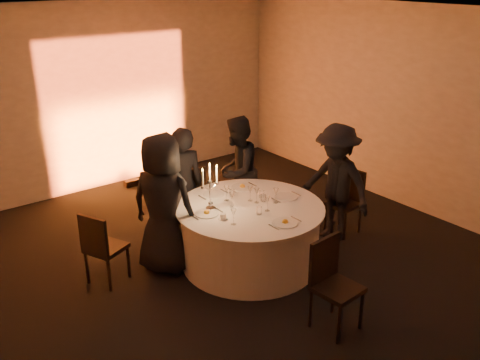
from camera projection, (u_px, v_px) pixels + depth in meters
floor at (250, 262)px, 6.71m from camera, size 7.00×7.00×0.00m
ceiling at (252, 13)px, 5.60m from camera, size 7.00×7.00×0.00m
wall_back at (117, 95)px, 8.73m from camera, size 7.00×0.00×7.00m
wall_right at (410, 109)px, 7.85m from camera, size 0.00×7.00×7.00m
uplighter_fixture at (132, 183)px, 9.05m from camera, size 0.25×0.12×0.10m
banquet_table at (250, 235)px, 6.57m from camera, size 1.80×1.80×0.77m
chair_left at (101, 245)px, 6.08m from camera, size 0.52×0.52×0.90m
chair_back_left at (189, 194)px, 7.43m from camera, size 0.41×0.42×0.91m
chair_back_right at (236, 176)px, 7.82m from camera, size 0.62×0.62×1.06m
chair_right at (347, 198)px, 7.34m from camera, size 0.42×0.42×0.89m
chair_front at (332, 279)px, 5.36m from camera, size 0.45×0.45×0.96m
guest_left at (163, 204)px, 6.26m from camera, size 0.89×1.00×1.72m
guest_back_left at (183, 185)px, 7.01m from camera, size 0.66×0.52×1.57m
guest_back_right at (237, 171)px, 7.51m from camera, size 0.95×0.89×1.57m
guest_right at (336, 183)px, 7.03m from camera, size 0.72×1.10×1.60m
plate_left at (207, 213)px, 6.22m from camera, size 0.36×0.28×0.08m
plate_back_left at (213, 194)px, 6.75m from camera, size 0.36×0.26×0.01m
plate_back_right at (242, 187)px, 6.96m from camera, size 0.35×0.29×0.08m
plate_right at (286, 197)px, 6.68m from camera, size 0.36×0.29×0.01m
plate_front at (285, 222)px, 5.99m from camera, size 0.36×0.29×0.08m
coffee_cup at (223, 217)px, 6.10m from camera, size 0.11×0.11×0.07m
candelabra at (210, 193)px, 6.28m from camera, size 0.25×0.12×0.59m
wine_glass_a at (234, 213)px, 5.93m from camera, size 0.07×0.07×0.19m
wine_glass_b at (250, 190)px, 6.53m from camera, size 0.07×0.07×0.19m
wine_glass_c at (227, 190)px, 6.54m from camera, size 0.07×0.07×0.19m
wine_glass_d at (232, 196)px, 6.37m from camera, size 0.07×0.07×0.19m
wine_glass_e at (257, 192)px, 6.48m from camera, size 0.07×0.07×0.19m
wine_glass_f at (267, 200)px, 6.26m from camera, size 0.07×0.07×0.19m
wine_glass_g at (276, 192)px, 6.47m from camera, size 0.07×0.07×0.19m
tumbler_a at (262, 194)px, 6.67m from camera, size 0.07×0.07×0.09m
tumbler_b at (259, 211)px, 6.21m from camera, size 0.07×0.07×0.09m
tumbler_c at (232, 193)px, 6.70m from camera, size 0.07×0.07×0.09m
tumbler_d at (263, 198)px, 6.55m from camera, size 0.07×0.07×0.09m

